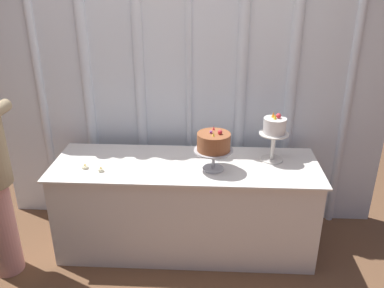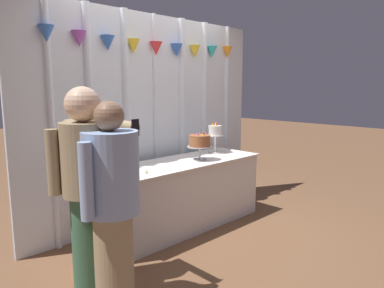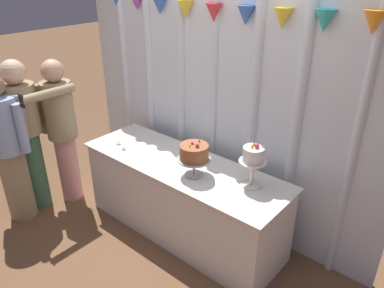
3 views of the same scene
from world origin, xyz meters
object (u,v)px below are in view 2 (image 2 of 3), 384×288
(cake_display_nearleft, at_px, (200,142))
(guest_girl_blue_dress, at_px, (87,179))
(guest_man_dark_suit, at_px, (87,191))
(cake_table, at_px, (181,194))
(cake_display_nearright, at_px, (215,133))
(guest_man_pink_jacket, at_px, (112,206))
(tealight_near_left, at_px, (146,172))
(tealight_far_left, at_px, (132,174))

(cake_display_nearleft, xyz_separation_m, guest_girl_blue_dress, (-1.56, -0.29, -0.09))
(cake_display_nearleft, height_order, guest_man_dark_suit, guest_man_dark_suit)
(cake_table, height_order, guest_man_dark_suit, guest_man_dark_suit)
(guest_girl_blue_dress, bearing_deg, cake_display_nearright, 13.24)
(cake_display_nearright, relative_size, guest_man_pink_jacket, 0.26)
(guest_girl_blue_dress, bearing_deg, tealight_near_left, 16.24)
(cake_display_nearright, relative_size, tealight_near_left, 9.30)
(cake_table, bearing_deg, tealight_far_left, -170.94)
(tealight_far_left, height_order, guest_girl_blue_dress, guest_girl_blue_dress)
(cake_table, bearing_deg, cake_display_nearleft, -21.12)
(cake_display_nearright, distance_m, tealight_far_left, 1.45)
(tealight_far_left, bearing_deg, guest_man_pink_jacket, -132.10)
(cake_table, relative_size, cake_display_nearleft, 6.38)
(cake_display_nearleft, xyz_separation_m, guest_man_pink_jacket, (-1.66, -0.81, -0.16))
(guest_man_pink_jacket, bearing_deg, cake_display_nearright, 25.15)
(cake_table, height_order, cake_display_nearleft, cake_display_nearleft)
(guest_girl_blue_dress, bearing_deg, guest_man_pink_jacket, -101.10)
(tealight_far_left, relative_size, guest_man_dark_suit, 0.03)
(cake_display_nearleft, bearing_deg, guest_man_pink_jacket, -153.89)
(tealight_near_left, bearing_deg, cake_display_nearleft, 5.58)
(guest_girl_blue_dress, distance_m, guest_man_dark_suit, 0.34)
(tealight_near_left, bearing_deg, cake_table, 14.79)
(guest_man_pink_jacket, bearing_deg, cake_table, 31.72)
(tealight_near_left, bearing_deg, guest_man_pink_jacket, -138.65)
(guest_girl_blue_dress, bearing_deg, guest_man_dark_suit, -119.05)
(guest_man_dark_suit, bearing_deg, tealight_near_left, 29.69)
(cake_display_nearright, bearing_deg, tealight_near_left, -168.49)
(tealight_near_left, distance_m, guest_man_dark_suit, 1.04)
(guest_girl_blue_dress, bearing_deg, tealight_far_left, 23.15)
(tealight_far_left, bearing_deg, cake_table, 9.06)
(cake_table, height_order, guest_girl_blue_dress, guest_girl_blue_dress)
(guest_man_dark_suit, bearing_deg, guest_man_pink_jacket, -74.03)
(cake_table, distance_m, guest_man_dark_suit, 1.73)
(cake_display_nearleft, bearing_deg, guest_man_dark_suit, -161.05)
(cake_display_nearleft, bearing_deg, tealight_far_left, -177.77)
(cake_display_nearleft, distance_m, guest_man_pink_jacket, 1.86)
(cake_display_nearleft, distance_m, guest_girl_blue_dress, 1.59)
(cake_table, bearing_deg, cake_display_nearright, 8.42)
(tealight_far_left, xyz_separation_m, tealight_near_left, (0.13, -0.04, 0.00))
(cake_display_nearleft, relative_size, guest_man_pink_jacket, 0.21)
(tealight_far_left, bearing_deg, tealight_near_left, -18.33)
(cake_table, xyz_separation_m, cake_display_nearleft, (0.21, -0.08, 0.59))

